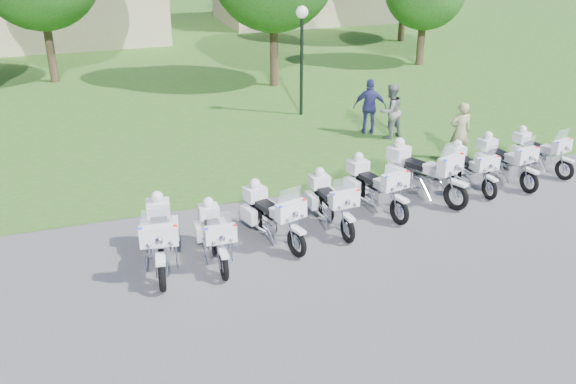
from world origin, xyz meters
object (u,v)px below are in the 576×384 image
object	(u,v)px
motorcycle_3	(331,201)
motorcycle_1	(215,234)
motorcycle_7	(505,159)
bystander_c	(370,107)
motorcycle_5	(422,171)
bystander_b	(390,111)
motorcycle_0	(160,235)
motorcycle_6	(470,167)
motorcycle_4	(375,185)
motorcycle_2	(272,214)
motorcycle_8	(539,151)
bystander_a	(460,132)
lamp_post	(302,33)

from	to	relation	value
motorcycle_3	motorcycle_1	bearing A→B (deg)	10.79
motorcycle_7	bystander_c	xyz separation A→B (m)	(-1.77, 4.98, 0.30)
motorcycle_5	bystander_b	world-z (taller)	bystander_b
motorcycle_0	motorcycle_6	xyz separation A→B (m)	(8.69, 1.41, -0.12)
motorcycle_4	bystander_c	bearing A→B (deg)	-125.83
motorcycle_0	bystander_c	size ratio (longest dim) A/B	1.34
motorcycle_2	motorcycle_5	distance (m)	4.60
motorcycle_8	bystander_c	world-z (taller)	bystander_c
motorcycle_4	bystander_b	xyz separation A→B (m)	(2.93, 4.83, 0.25)
motorcycle_0	motorcycle_6	world-z (taller)	motorcycle_0
motorcycle_6	bystander_c	xyz separation A→B (m)	(-0.62, 5.04, 0.34)
motorcycle_0	motorcycle_1	xyz separation A→B (m)	(1.17, -0.16, -0.10)
motorcycle_2	bystander_a	size ratio (longest dim) A/B	1.26
motorcycle_6	lamp_post	distance (m)	8.43
motorcycle_4	lamp_post	distance (m)	8.63
motorcycle_0	motorcycle_8	distance (m)	11.47
motorcycle_5	lamp_post	xyz separation A→B (m)	(-0.47, 7.95, 2.26)
motorcycle_6	motorcycle_3	bearing A→B (deg)	8.47
motorcycle_4	motorcycle_6	bearing A→B (deg)	176.38
motorcycle_4	bystander_c	size ratio (longest dim) A/B	1.26
motorcycle_0	bystander_b	world-z (taller)	bystander_b
motorcycle_4	bystander_c	xyz separation A→B (m)	(2.49, 5.46, 0.27)
motorcycle_0	bystander_b	size ratio (longest dim) A/B	1.37
motorcycle_0	motorcycle_6	bearing A→B (deg)	-162.85
motorcycle_8	motorcycle_0	bearing A→B (deg)	-4.77
bystander_c	motorcycle_2	bearing A→B (deg)	72.00
motorcycle_5	bystander_a	xyz separation A→B (m)	(2.43, 2.00, 0.17)
bystander_b	bystander_a	bearing A→B (deg)	96.01
motorcycle_3	motorcycle_4	size ratio (longest dim) A/B	0.96
lamp_post	motorcycle_0	bearing A→B (deg)	-125.74
bystander_a	bystander_b	world-z (taller)	bystander_b
motorcycle_1	bystander_b	distance (m)	9.48
lamp_post	bystander_c	size ratio (longest dim) A/B	2.11
bystander_a	motorcycle_3	bearing A→B (deg)	37.32
motorcycle_0	bystander_c	bearing A→B (deg)	-133.44
bystander_a	bystander_c	distance (m)	3.50
motorcycle_3	bystander_a	size ratio (longest dim) A/B	1.24
motorcycle_7	motorcycle_3	bearing A→B (deg)	0.60
motorcycle_6	motorcycle_4	bearing A→B (deg)	5.10
motorcycle_4	motorcycle_5	xyz separation A→B (m)	(1.52, 0.29, 0.07)
motorcycle_4	lamp_post	world-z (taller)	lamp_post
motorcycle_0	motorcycle_8	world-z (taller)	motorcycle_0
motorcycle_1	motorcycle_7	distance (m)	8.83
bystander_b	motorcycle_8	bearing A→B (deg)	109.19
motorcycle_5	motorcycle_6	bearing A→B (deg)	162.26
motorcycle_3	motorcycle_6	size ratio (longest dim) A/B	1.07
motorcycle_6	bystander_a	distance (m)	2.07
motorcycle_2	bystander_c	size ratio (longest dim) A/B	1.22
motorcycle_6	motorcycle_0	bearing A→B (deg)	6.61
motorcycle_8	lamp_post	xyz separation A→B (m)	(-4.68, 7.40, 2.40)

